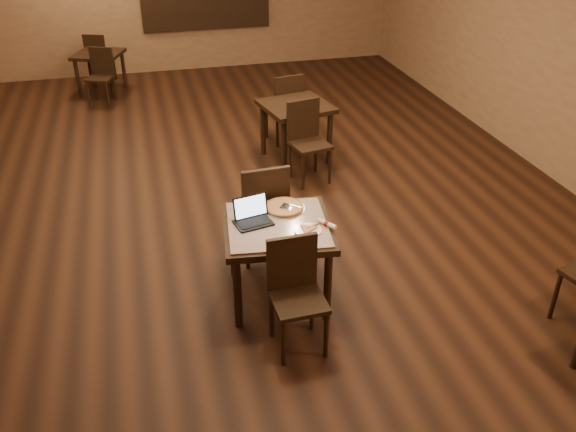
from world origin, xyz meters
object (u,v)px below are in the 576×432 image
object	(u,v)px
chair_main_near	(295,287)
laptop	(252,215)
other_table_b	(99,60)
tiled_table	(277,234)
pizza_pan	(284,208)
other_table_a_chair_near	(307,136)
other_table_b_chair_far	(98,56)
chair_main_far	(263,207)
other_table_a	(296,114)
other_table_b_chair_near	(101,72)
other_table_a_chair_far	(286,104)

from	to	relation	value
chair_main_near	laptop	xyz separation A→B (m)	(-0.20, 0.72, 0.28)
other_table_b	tiled_table	bearing A→B (deg)	-54.51
laptop	pizza_pan	world-z (taller)	laptop
pizza_pan	other_table_b	world-z (taller)	pizza_pan
other_table_a_chair_near	other_table_b	xyz separation A→B (m)	(-2.49, 4.02, 0.01)
other_table_b_chair_far	chair_main_far	bearing A→B (deg)	125.98
other_table_a_chair_near	other_table_b	bearing A→B (deg)	110.43
tiled_table	chair_main_near	distance (m)	0.63
pizza_pan	other_table_a	world-z (taller)	pizza_pan
chair_main_far	other_table_a	xyz separation A→B (m)	(0.92, 2.22, 0.04)
chair_main_near	other_table_b_chair_far	size ratio (longest dim) A/B	1.08
other_table_b_chair_near	other_table_b_chair_far	size ratio (longest dim) A/B	1.00
other_table_a	pizza_pan	bearing A→B (deg)	-118.53
laptop	pizza_pan	xyz separation A→B (m)	(0.32, 0.14, -0.05)
chair_main_far	other_table_a	distance (m)	2.40
other_table_a_chair_far	other_table_b	xyz separation A→B (m)	(-2.52, 2.87, 0.01)
chair_main_far	pizza_pan	world-z (taller)	chair_main_far
tiled_table	other_table_b	world-z (taller)	tiled_table
other_table_a	chair_main_near	bearing A→B (deg)	-116.34
pizza_pan	other_table_a	distance (m)	2.71
chair_main_near	other_table_a_chair_near	distance (m)	3.01
laptop	chair_main_far	bearing A→B (deg)	56.11
tiled_table	chair_main_far	bearing A→B (deg)	96.43
chair_main_far	other_table_a_chair_far	xyz separation A→B (m)	(0.93, 2.79, -0.03)
chair_main_far	other_table_a_chair_near	world-z (taller)	chair_main_far
chair_main_near	chair_main_far	size ratio (longest dim) A/B	0.91
tiled_table	other_table_b_chair_near	size ratio (longest dim) A/B	1.16
chair_main_near	other_table_a_chair_near	world-z (taller)	other_table_a_chair_near
other_table_a	other_table_b	xyz separation A→B (m)	(-2.50, 3.44, -0.07)
other_table_a	other_table_a_chair_far	distance (m)	0.58
chair_main_far	laptop	distance (m)	0.59
chair_main_far	laptop	world-z (taller)	chair_main_far
chair_main_far	other_table_b_chair_far	distance (m)	6.39
tiled_table	laptop	distance (m)	0.27
other_table_a	other_table_b_chair_near	bearing A→B (deg)	118.92
pizza_pan	other_table_a_chair_far	world-z (taller)	other_table_a_chair_far
tiled_table	other_table_b_chair_far	distance (m)	6.98
chair_main_far	other_table_a_chair_far	distance (m)	2.95
other_table_b	other_table_b_chair_near	bearing A→B (deg)	-65.54
chair_main_near	other_table_a_chair_far	bearing A→B (deg)	74.76
pizza_pan	other_table_b	size ratio (longest dim) A/B	0.40
chair_main_near	pizza_pan	bearing A→B (deg)	79.79
other_table_a_chair_near	other_table_b_chair_near	distance (m)	4.28
tiled_table	chair_main_near	bearing A→B (deg)	-83.30
laptop	other_table_b_chair_far	bearing A→B (deg)	90.00
tiled_table	chair_main_near	xyz separation A→B (m)	(-0.00, -0.62, -0.13)
other_table_a_chair_near	other_table_b_chair_near	size ratio (longest dim) A/B	1.12
chair_main_near	other_table_b	bearing A→B (deg)	100.84
tiled_table	other_table_a	xyz separation A→B (m)	(0.92, 2.83, -0.03)
other_table_a	other_table_a_chair_near	xyz separation A→B (m)	(-0.02, -0.58, -0.08)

